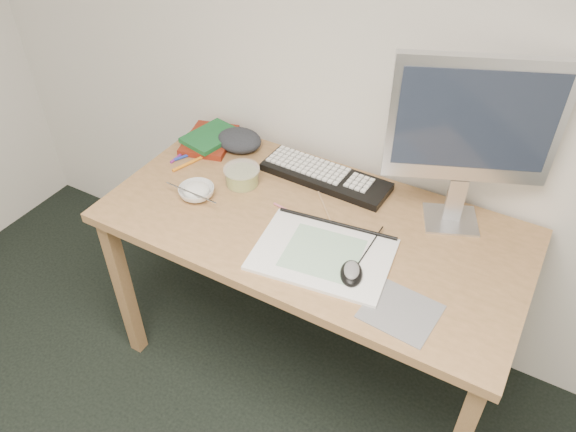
% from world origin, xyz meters
% --- Properties ---
extents(desk, '(1.40, 0.70, 0.75)m').
position_xyz_m(desk, '(-0.02, 1.43, 0.67)').
color(desk, '#B28151').
rests_on(desk, ground).
extents(mousepad, '(0.21, 0.20, 0.00)m').
position_xyz_m(mousepad, '(0.37, 1.21, 0.75)').
color(mousepad, slate).
rests_on(mousepad, desk).
extents(sketchpad, '(0.45, 0.35, 0.01)m').
position_xyz_m(sketchpad, '(0.08, 1.30, 0.76)').
color(sketchpad, white).
rests_on(sketchpad, desk).
extents(keyboard, '(0.48, 0.17, 0.03)m').
position_xyz_m(keyboard, '(-0.09, 1.66, 0.76)').
color(keyboard, black).
rests_on(keyboard, desk).
extents(monitor, '(0.47, 0.22, 0.58)m').
position_xyz_m(monitor, '(0.37, 1.66, 1.11)').
color(monitor, silver).
rests_on(monitor, desk).
extents(mouse, '(0.10, 0.13, 0.04)m').
position_xyz_m(mouse, '(0.19, 1.26, 0.78)').
color(mouse, black).
rests_on(mouse, sketchpad).
extents(rice_bowl, '(0.15, 0.15, 0.04)m').
position_xyz_m(rice_bowl, '(-0.44, 1.35, 0.77)').
color(rice_bowl, white).
rests_on(rice_bowl, desk).
extents(chopsticks, '(0.21, 0.03, 0.02)m').
position_xyz_m(chopsticks, '(-0.43, 1.32, 0.79)').
color(chopsticks, '#ACACAE').
rests_on(chopsticks, rice_bowl).
extents(fruit_tub, '(0.14, 0.14, 0.06)m').
position_xyz_m(fruit_tub, '(-0.34, 1.49, 0.78)').
color(fruit_tub, '#E9C252').
rests_on(fruit_tub, desk).
extents(book_red, '(0.23, 0.27, 0.02)m').
position_xyz_m(book_red, '(-0.60, 1.66, 0.76)').
color(book_red, maroon).
rests_on(book_red, desk).
extents(book_green, '(0.19, 0.23, 0.02)m').
position_xyz_m(book_green, '(-0.59, 1.65, 0.78)').
color(book_green, '#175D2B').
rests_on(book_green, book_red).
extents(cloth_lump, '(0.16, 0.13, 0.06)m').
position_xyz_m(cloth_lump, '(-0.48, 1.69, 0.78)').
color(cloth_lump, '#2A2C32').
rests_on(cloth_lump, desk).
extents(pencil_pink, '(0.20, 0.04, 0.01)m').
position_xyz_m(pencil_pink, '(-0.08, 1.43, 0.75)').
color(pencil_pink, '#D0687E').
rests_on(pencil_pink, desk).
extents(pencil_tan, '(0.12, 0.13, 0.01)m').
position_xyz_m(pencil_tan, '(-0.02, 1.52, 0.75)').
color(pencil_tan, tan).
rests_on(pencil_tan, desk).
extents(pencil_black, '(0.20, 0.02, 0.01)m').
position_xyz_m(pencil_black, '(0.04, 1.45, 0.75)').
color(pencil_black, black).
rests_on(pencil_black, desk).
extents(marker_blue, '(0.07, 0.12, 0.01)m').
position_xyz_m(marker_blue, '(-0.61, 1.54, 0.76)').
color(marker_blue, '#1F37AA').
rests_on(marker_blue, desk).
extents(marker_orange, '(0.05, 0.13, 0.01)m').
position_xyz_m(marker_orange, '(-0.58, 1.49, 0.76)').
color(marker_orange, orange).
rests_on(marker_orange, desk).
extents(marker_purple, '(0.01, 0.12, 0.01)m').
position_xyz_m(marker_purple, '(-0.64, 1.52, 0.76)').
color(marker_purple, '#7E2589').
rests_on(marker_purple, desk).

